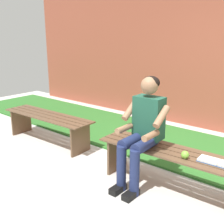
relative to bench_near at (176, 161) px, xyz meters
The scene contains 8 objects.
ground_plane 1.57m from the bench_near, 40.97° to the left, with size 10.00×7.00×0.04m, color beige.
grass_strip 1.69m from the bench_near, 45.82° to the right, with size 9.00×1.64×0.03m, color #2D6B28.
brick_wall 2.76m from the bench_near, 78.37° to the right, with size 9.50×0.24×3.15m, color #9E4C38.
bench_near is the anchor object (origin of this frame).
bench_far 2.30m from the bench_near, ahead, with size 1.74×0.49×0.47m.
person_seated 0.53m from the bench_near, 14.70° to the left, with size 0.50×0.69×1.28m.
apple 0.22m from the bench_near, 145.49° to the left, with size 0.08×0.08×0.08m, color #72B738.
book_open 0.47m from the bench_near, behind, with size 0.42×0.17×0.02m.
Camera 1 is at (-1.18, 2.56, 1.71)m, focal length 43.05 mm.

